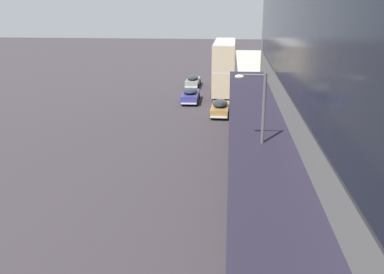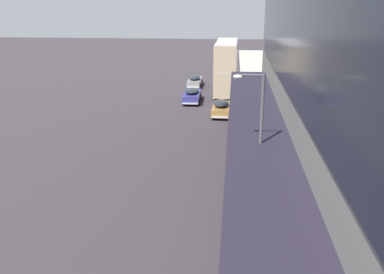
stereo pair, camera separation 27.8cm
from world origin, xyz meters
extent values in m
cube|color=tan|center=(4.12, 44.50, 1.73)|extent=(2.58, 9.89, 2.76)
cube|color=black|center=(4.12, 44.50, 2.06)|extent=(2.61, 9.10, 1.21)
cube|color=silver|center=(4.12, 44.50, 3.16)|extent=(2.48, 9.89, 0.12)
cube|color=tan|center=(4.12, 44.50, 4.59)|extent=(2.58, 9.89, 2.76)
cube|color=black|center=(4.12, 44.50, 4.92)|extent=(2.61, 9.10, 1.21)
cube|color=silver|center=(4.12, 44.50, 6.02)|extent=(2.48, 9.89, 0.12)
cube|color=black|center=(4.19, 49.47, 5.72)|extent=(1.22, 0.08, 0.36)
cylinder|color=black|center=(2.95, 47.87, 0.50)|extent=(0.26, 1.00, 1.00)
cylinder|color=black|center=(5.39, 47.83, 0.50)|extent=(0.26, 1.00, 1.00)
cylinder|color=black|center=(2.86, 41.46, 0.50)|extent=(0.26, 1.00, 1.00)
cylinder|color=black|center=(5.29, 41.43, 0.50)|extent=(0.26, 1.00, 1.00)
cube|color=olive|center=(3.94, 34.10, 0.58)|extent=(1.79, 4.44, 0.72)
ellipsoid|color=#1E232D|center=(3.94, 33.88, 1.22)|extent=(1.52, 2.46, 0.60)
cube|color=silver|center=(4.02, 36.34, 0.37)|extent=(1.55, 0.18, 0.14)
cube|color=silver|center=(3.86, 31.85, 0.37)|extent=(1.55, 0.18, 0.14)
sphere|color=silver|center=(3.57, 36.33, 0.63)|extent=(0.18, 0.18, 0.18)
sphere|color=silver|center=(4.47, 36.29, 0.63)|extent=(0.18, 0.18, 0.18)
cylinder|color=black|center=(3.18, 35.48, 0.32)|extent=(0.16, 0.64, 0.64)
cylinder|color=black|center=(4.81, 35.43, 0.32)|extent=(0.16, 0.64, 0.64)
cylinder|color=black|center=(3.08, 32.77, 0.32)|extent=(0.16, 0.64, 0.64)
cylinder|color=black|center=(4.71, 32.71, 0.32)|extent=(0.16, 0.64, 0.64)
cube|color=navy|center=(0.58, 39.37, 0.63)|extent=(1.77, 4.58, 0.82)
ellipsoid|color=#1E232D|center=(0.59, 39.14, 1.28)|extent=(1.54, 2.53, 0.52)
cube|color=silver|center=(0.56, 41.70, 0.37)|extent=(1.63, 0.14, 0.14)
cube|color=silver|center=(0.61, 37.04, 0.37)|extent=(1.63, 0.14, 0.14)
sphere|color=silver|center=(0.09, 41.66, 0.68)|extent=(0.18, 0.18, 0.18)
sphere|color=silver|center=(1.03, 41.67, 0.68)|extent=(0.18, 0.18, 0.18)
cylinder|color=black|center=(-0.29, 40.77, 0.32)|extent=(0.15, 0.64, 0.64)
cylinder|color=black|center=(1.43, 40.79, 0.32)|extent=(0.15, 0.64, 0.64)
cylinder|color=black|center=(-0.26, 37.95, 0.32)|extent=(0.15, 0.64, 0.64)
cylinder|color=black|center=(1.46, 37.96, 0.32)|extent=(0.15, 0.64, 0.64)
cube|color=gray|center=(0.10, 48.07, 0.60)|extent=(1.68, 4.50, 0.76)
ellipsoid|color=#1E232D|center=(0.09, 47.85, 1.21)|extent=(1.45, 2.48, 0.50)
cube|color=silver|center=(0.14, 50.36, 0.37)|extent=(1.52, 0.15, 0.14)
cube|color=silver|center=(0.06, 45.79, 0.37)|extent=(1.52, 0.15, 0.14)
sphere|color=silver|center=(-0.30, 50.34, 0.65)|extent=(0.18, 0.18, 0.18)
sphere|color=silver|center=(0.58, 50.32, 0.65)|extent=(0.18, 0.18, 0.18)
cylinder|color=black|center=(-0.68, 49.48, 0.32)|extent=(0.15, 0.64, 0.64)
cylinder|color=black|center=(0.92, 49.45, 0.32)|extent=(0.15, 0.64, 0.64)
cylinder|color=black|center=(-0.73, 46.70, 0.32)|extent=(0.15, 0.64, 0.64)
cylinder|color=black|center=(0.88, 46.67, 0.32)|extent=(0.15, 0.64, 0.64)
cylinder|color=#4C4C51|center=(6.42, 13.96, 3.75)|extent=(0.16, 0.16, 7.19)
cylinder|color=#4C4C51|center=(5.82, 13.96, 7.24)|extent=(1.20, 0.10, 0.10)
ellipsoid|color=silver|center=(5.22, 13.96, 7.16)|extent=(0.44, 0.28, 0.20)
cylinder|color=red|center=(6.82, 11.51, 0.43)|extent=(0.20, 0.20, 0.55)
sphere|color=red|center=(6.82, 11.51, 0.76)|extent=(0.18, 0.18, 0.18)
cylinder|color=red|center=(6.82, 11.66, 0.45)|extent=(0.08, 0.10, 0.08)
cylinder|color=red|center=(6.82, 11.36, 0.45)|extent=(0.08, 0.10, 0.08)
camera|label=1|loc=(4.76, -6.01, 10.54)|focal=40.00mm
camera|label=2|loc=(5.03, -5.98, 10.54)|focal=40.00mm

